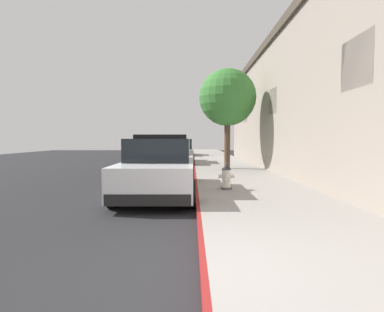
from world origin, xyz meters
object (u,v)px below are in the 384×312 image
object	(u,v)px
police_cruiser	(159,168)
parked_car_dark_far	(180,148)
fire_hydrant	(225,177)
street_tree	(226,98)
parked_car_silver_ahead	(177,152)

from	to	relation	value
police_cruiser	parked_car_dark_far	bearing A→B (deg)	90.11
fire_hydrant	street_tree	distance (m)	6.96
police_cruiser	fire_hydrant	world-z (taller)	police_cruiser
parked_car_dark_far	fire_hydrant	distance (m)	18.97
parked_car_silver_ahead	street_tree	bearing A→B (deg)	-57.95
police_cruiser	fire_hydrant	size ratio (longest dim) A/B	6.37
police_cruiser	street_tree	bearing A→B (deg)	67.51
police_cruiser	parked_car_silver_ahead	distance (m)	10.30
parked_car_dark_far	fire_hydrant	bearing A→B (deg)	-84.25
police_cruiser	parked_car_silver_ahead	xyz separation A→B (m)	(0.06, 10.30, -0.00)
parked_car_silver_ahead	parked_car_dark_far	bearing A→B (deg)	90.64
police_cruiser	street_tree	xyz separation A→B (m)	(2.59, 6.26, 2.78)
police_cruiser	parked_car_silver_ahead	bearing A→B (deg)	89.66
fire_hydrant	street_tree	xyz separation A→B (m)	(0.73, 6.22, 3.04)
fire_hydrant	parked_car_dark_far	bearing A→B (deg)	95.75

